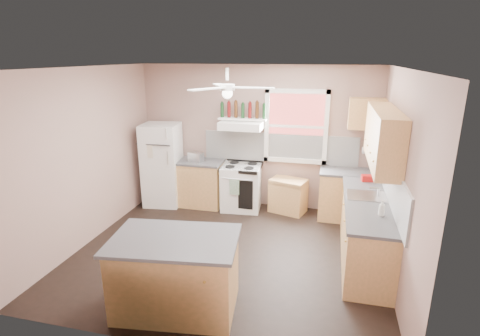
% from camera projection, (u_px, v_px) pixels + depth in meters
% --- Properties ---
extents(floor, '(4.50, 4.50, 0.00)m').
position_uv_depth(floor, '(229.00, 252.00, 5.66)').
color(floor, black).
rests_on(floor, ground).
extents(ceiling, '(4.50, 4.50, 0.00)m').
position_uv_depth(ceiling, '(227.00, 68.00, 4.88)').
color(ceiling, white).
rests_on(ceiling, ground).
extents(wall_back, '(4.50, 0.05, 2.70)m').
position_uv_depth(wall_back, '(256.00, 137.00, 7.15)').
color(wall_back, gray).
rests_on(wall_back, ground).
extents(wall_right, '(0.05, 4.00, 2.70)m').
position_uv_depth(wall_right, '(400.00, 179.00, 4.75)').
color(wall_right, gray).
rests_on(wall_right, ground).
extents(wall_left, '(0.05, 4.00, 2.70)m').
position_uv_depth(wall_left, '(87.00, 157.00, 5.79)').
color(wall_left, gray).
rests_on(wall_left, ground).
extents(backsplash_back, '(2.90, 0.03, 0.55)m').
position_uv_depth(backsplash_back, '(279.00, 148.00, 7.06)').
color(backsplash_back, white).
rests_on(backsplash_back, wall_back).
extents(backsplash_right, '(0.03, 2.60, 0.55)m').
position_uv_depth(backsplash_right, '(392.00, 184.00, 5.09)').
color(backsplash_right, white).
rests_on(backsplash_right, wall_right).
extents(window_view, '(1.00, 0.02, 1.20)m').
position_uv_depth(window_view, '(296.00, 126.00, 6.87)').
color(window_view, maroon).
rests_on(window_view, wall_back).
extents(window_frame, '(1.16, 0.07, 1.36)m').
position_uv_depth(window_frame, '(296.00, 127.00, 6.84)').
color(window_frame, white).
rests_on(window_frame, wall_back).
extents(refrigerator, '(0.76, 0.74, 1.61)m').
position_uv_depth(refrigerator, '(162.00, 165.00, 7.31)').
color(refrigerator, white).
rests_on(refrigerator, floor).
extents(base_cabinet_left, '(0.90, 0.60, 0.86)m').
position_uv_depth(base_cabinet_left, '(200.00, 184.00, 7.36)').
color(base_cabinet_left, '#A58145').
rests_on(base_cabinet_left, floor).
extents(counter_left, '(0.92, 0.62, 0.04)m').
position_uv_depth(counter_left, '(199.00, 162.00, 7.23)').
color(counter_left, '#404043').
rests_on(counter_left, base_cabinet_left).
extents(toaster, '(0.31, 0.23, 0.18)m').
position_uv_depth(toaster, '(196.00, 157.00, 7.14)').
color(toaster, silver).
rests_on(toaster, counter_left).
extents(stove, '(0.77, 0.70, 0.86)m').
position_uv_depth(stove, '(241.00, 187.00, 7.17)').
color(stove, white).
rests_on(stove, floor).
extents(range_hood, '(0.78, 0.50, 0.14)m').
position_uv_depth(range_hood, '(241.00, 125.00, 6.87)').
color(range_hood, white).
rests_on(range_hood, wall_back).
extents(bottle_shelf, '(0.90, 0.26, 0.03)m').
position_uv_depth(bottle_shelf, '(243.00, 119.00, 6.95)').
color(bottle_shelf, white).
rests_on(bottle_shelf, range_hood).
extents(cart, '(0.74, 0.59, 0.64)m').
position_uv_depth(cart, '(288.00, 196.00, 7.04)').
color(cart, '#A58145').
rests_on(cart, floor).
extents(base_cabinet_corner, '(1.00, 0.60, 0.86)m').
position_uv_depth(base_cabinet_corner, '(348.00, 196.00, 6.72)').
color(base_cabinet_corner, '#A58145').
rests_on(base_cabinet_corner, floor).
extents(base_cabinet_right, '(0.60, 2.20, 0.86)m').
position_uv_depth(base_cabinet_right, '(365.00, 231.00, 5.37)').
color(base_cabinet_right, '#A58145').
rests_on(base_cabinet_right, floor).
extents(counter_corner, '(1.02, 0.62, 0.04)m').
position_uv_depth(counter_corner, '(350.00, 172.00, 6.59)').
color(counter_corner, '#404043').
rests_on(counter_corner, base_cabinet_corner).
extents(counter_right, '(0.62, 2.22, 0.04)m').
position_uv_depth(counter_right, '(367.00, 202.00, 5.24)').
color(counter_right, '#404043').
rests_on(counter_right, base_cabinet_right).
extents(sink, '(0.55, 0.45, 0.03)m').
position_uv_depth(sink, '(366.00, 196.00, 5.42)').
color(sink, silver).
rests_on(sink, counter_right).
extents(faucet, '(0.03, 0.03, 0.14)m').
position_uv_depth(faucet, '(378.00, 192.00, 5.37)').
color(faucet, silver).
rests_on(faucet, sink).
extents(upper_cabinet_right, '(0.33, 1.80, 0.76)m').
position_uv_depth(upper_cabinet_right, '(383.00, 137.00, 5.14)').
color(upper_cabinet_right, '#A58145').
rests_on(upper_cabinet_right, wall_right).
extents(upper_cabinet_corner, '(0.60, 0.33, 0.52)m').
position_uv_depth(upper_cabinet_corner, '(367.00, 114.00, 6.37)').
color(upper_cabinet_corner, '#A58145').
rests_on(upper_cabinet_corner, wall_back).
extents(paper_towel, '(0.26, 0.12, 0.12)m').
position_uv_depth(paper_towel, '(370.00, 151.00, 6.56)').
color(paper_towel, white).
rests_on(paper_towel, wall_back).
extents(island, '(1.44, 1.01, 0.86)m').
position_uv_depth(island, '(176.00, 275.00, 4.31)').
color(island, '#A58145').
rests_on(island, floor).
extents(island_top, '(1.53, 1.10, 0.04)m').
position_uv_depth(island_top, '(174.00, 240.00, 4.17)').
color(island_top, '#404043').
rests_on(island_top, island).
extents(ceiling_fan_hub, '(0.20, 0.20, 0.08)m').
position_uv_depth(ceiling_fan_hub, '(227.00, 87.00, 4.95)').
color(ceiling_fan_hub, white).
rests_on(ceiling_fan_hub, ceiling).
extents(soap_bottle, '(0.10, 0.10, 0.21)m').
position_uv_depth(soap_bottle, '(382.00, 208.00, 4.72)').
color(soap_bottle, silver).
rests_on(soap_bottle, counter_right).
extents(red_caddy, '(0.19, 0.14, 0.10)m').
position_uv_depth(red_caddy, '(367.00, 178.00, 6.04)').
color(red_caddy, '#AF100F').
rests_on(red_caddy, counter_right).
extents(wine_bottles, '(0.86, 0.06, 0.31)m').
position_uv_depth(wine_bottles, '(243.00, 110.00, 6.91)').
color(wine_bottles, '#143819').
rests_on(wine_bottles, bottle_shelf).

